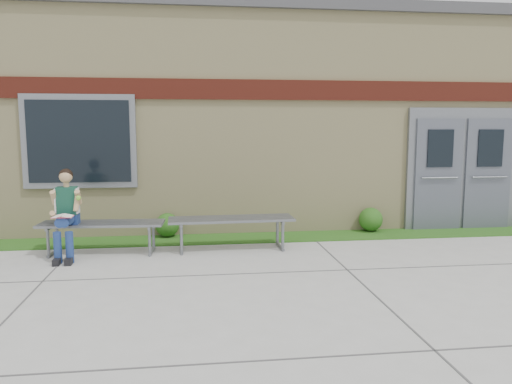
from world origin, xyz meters
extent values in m
plane|color=#9E9E99|center=(0.00, 0.00, 0.00)|extent=(80.00, 80.00, 0.00)
cube|color=#2F5516|center=(0.00, 2.60, 0.01)|extent=(16.00, 0.80, 0.02)
cube|color=beige|center=(0.00, 6.00, 2.00)|extent=(16.00, 6.00, 4.00)
cube|color=#3F3F42|center=(0.00, 6.00, 4.10)|extent=(16.20, 6.20, 0.20)
cube|color=maroon|center=(0.00, 2.97, 2.60)|extent=(16.00, 0.06, 0.35)
cube|color=slate|center=(-3.00, 2.96, 1.70)|extent=(1.90, 0.08, 1.60)
cube|color=black|center=(-3.00, 2.92, 1.70)|extent=(1.70, 0.04, 1.40)
cube|color=slate|center=(4.00, 2.96, 1.15)|extent=(2.20, 0.08, 2.30)
cube|color=#4E535E|center=(3.50, 2.91, 1.05)|extent=(0.92, 0.06, 2.10)
cube|color=#4E535E|center=(4.50, 2.91, 1.05)|extent=(0.92, 0.06, 2.10)
cube|color=slate|center=(-2.49, 1.87, 0.47)|extent=(1.91, 0.63, 0.04)
cube|color=slate|center=(-3.24, 1.87, 0.21)|extent=(0.08, 0.52, 0.43)
cube|color=slate|center=(-1.74, 1.87, 0.21)|extent=(0.08, 0.52, 0.43)
cube|color=slate|center=(-0.49, 1.87, 0.49)|extent=(1.99, 0.60, 0.04)
cube|color=slate|center=(-1.28, 1.87, 0.23)|extent=(0.06, 0.55, 0.45)
cube|color=slate|center=(0.30, 1.87, 0.23)|extent=(0.06, 0.55, 0.45)
cube|color=navy|center=(-2.97, 1.81, 0.56)|extent=(0.32, 0.23, 0.15)
cube|color=#0E3429|center=(-2.97, 1.80, 0.84)|extent=(0.30, 0.19, 0.42)
sphere|color=tan|center=(-2.97, 1.79, 1.21)|extent=(0.20, 0.20, 0.19)
sphere|color=black|center=(-2.97, 1.80, 1.23)|extent=(0.21, 0.21, 0.20)
cylinder|color=navy|center=(-3.05, 1.57, 0.58)|extent=(0.15, 0.39, 0.14)
cylinder|color=navy|center=(-2.88, 1.58, 0.58)|extent=(0.15, 0.39, 0.14)
cylinder|color=navy|center=(-3.03, 1.36, 0.23)|extent=(0.11, 0.11, 0.46)
cylinder|color=navy|center=(-2.86, 1.36, 0.23)|extent=(0.11, 0.11, 0.46)
cube|color=black|center=(-3.02, 1.29, 0.05)|extent=(0.10, 0.24, 0.09)
cube|color=black|center=(-2.86, 1.29, 0.05)|extent=(0.10, 0.24, 0.09)
cylinder|color=tan|center=(-3.14, 1.74, 0.90)|extent=(0.09, 0.21, 0.24)
cylinder|color=tan|center=(-2.80, 1.74, 0.90)|extent=(0.09, 0.21, 0.24)
cube|color=white|center=(-2.96, 1.47, 0.67)|extent=(0.29, 0.21, 0.01)
cube|color=#DD536B|center=(-2.96, 1.47, 0.66)|extent=(0.29, 0.22, 0.01)
sphere|color=#7BC033|center=(-2.77, 1.62, 0.91)|extent=(0.08, 0.08, 0.08)
sphere|color=#2F5516|center=(-1.55, 2.85, 0.23)|extent=(0.42, 0.42, 0.42)
sphere|color=#2F5516|center=(2.18, 2.85, 0.24)|extent=(0.44, 0.44, 0.44)
camera|label=1|loc=(-1.08, -5.92, 1.95)|focal=35.00mm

